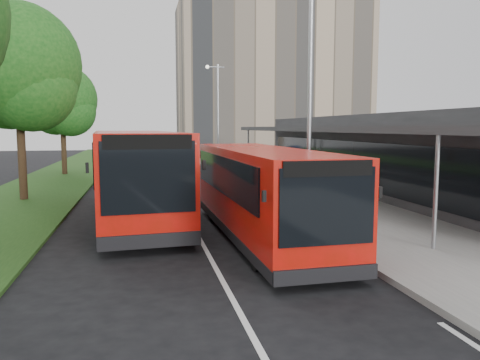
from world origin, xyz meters
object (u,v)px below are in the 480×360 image
at_px(lamp_post_near, 308,89).
at_px(bus_second, 134,174).
at_px(tree_far, 62,104).
at_px(bollard, 237,165).
at_px(car_far, 145,151).
at_px(car_near, 172,153).
at_px(bus_main, 262,193).
at_px(litter_bin, 270,177).
at_px(tree_mid, 18,74).
at_px(lamp_post_far, 217,110).

relative_size(lamp_post_near, bus_second, 0.69).
height_order(tree_far, bollard, tree_far).
bearing_deg(lamp_post_near, car_far, 97.06).
distance_m(car_near, car_far, 7.49).
distance_m(bus_main, car_far, 44.78).
height_order(bus_second, litter_bin, bus_second).
distance_m(lamp_post_near, car_far, 42.86).
bearing_deg(car_far, bus_main, -88.25).
bearing_deg(tree_mid, car_near, 73.03).
distance_m(litter_bin, car_far, 33.95).
height_order(lamp_post_far, car_far, lamp_post_far).
height_order(tree_far, bus_main, tree_far).
xyz_separation_m(tree_far, lamp_post_far, (11.13, 0.95, -0.29)).
xyz_separation_m(bollard, car_far, (-6.07, 25.80, -0.18)).
bearing_deg(car_near, tree_mid, -99.50).
bearing_deg(tree_far, car_near, 62.10).
relative_size(tree_mid, lamp_post_near, 1.12).
relative_size(tree_mid, tree_far, 1.15).
height_order(lamp_post_far, bus_second, lamp_post_far).
relative_size(tree_mid, bus_second, 0.77).
relative_size(lamp_post_near, car_near, 2.17).
bearing_deg(bus_main, lamp_post_far, 82.85).
relative_size(tree_far, lamp_post_near, 0.97).
bearing_deg(bus_main, litter_bin, 71.72).
distance_m(bus_main, litter_bin, 11.87).
distance_m(lamp_post_near, lamp_post_far, 20.00).
bearing_deg(car_near, litter_bin, -74.61).
height_order(lamp_post_near, car_far, lamp_post_near).
bearing_deg(bollard, lamp_post_near, -92.87).
distance_m(tree_mid, lamp_post_far, 17.11).
bearing_deg(lamp_post_near, car_near, 94.02).
bearing_deg(lamp_post_near, lamp_post_far, 90.00).
distance_m(tree_mid, car_far, 36.15).
height_order(bus_second, bollard, bus_second).
bearing_deg(bus_second, car_far, 84.37).
relative_size(bus_second, litter_bin, 11.24).
height_order(bus_main, bus_second, bus_second).
xyz_separation_m(lamp_post_near, bus_main, (-2.27, -2.34, -3.31)).
xyz_separation_m(tree_far, litter_bin, (12.31, -10.06, -4.34)).
bearing_deg(litter_bin, bollard, 92.67).
distance_m(lamp_post_far, bollard, 5.37).
xyz_separation_m(lamp_post_near, lamp_post_far, (0.00, 20.00, 0.00)).
bearing_deg(tree_mid, lamp_post_far, 49.32).
relative_size(lamp_post_far, bollard, 7.22).
height_order(bollard, car_far, bollard).
bearing_deg(lamp_post_near, tree_far, 120.29).
distance_m(litter_bin, bollard, 7.55).
bearing_deg(bus_main, car_far, 92.45).
bearing_deg(bus_main, bus_second, 130.51).
bearing_deg(lamp_post_far, bus_second, -108.53).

